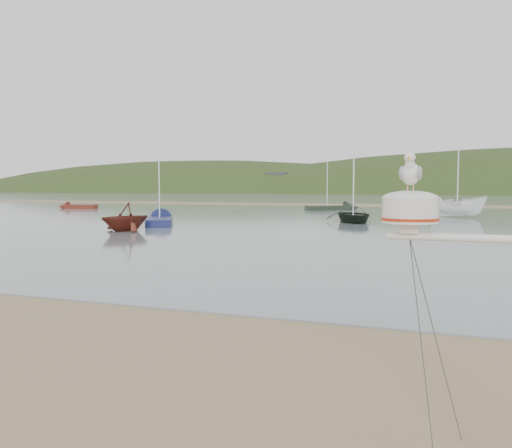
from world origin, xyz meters
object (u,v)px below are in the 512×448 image
(boat_red, at_px, (125,204))
(dinghy_red_far, at_px, (73,207))
(sailboat_blue_near, at_px, (161,220))
(boat_dark, at_px, (353,189))
(boat_white, at_px, (458,190))
(sailboat_dark_mid, at_px, (340,208))

(boat_red, height_order, dinghy_red_far, boat_red)
(sailboat_blue_near, height_order, dinghy_red_far, sailboat_blue_near)
(boat_dark, relative_size, boat_white, 1.04)
(boat_dark, height_order, sailboat_blue_near, sailboat_blue_near)
(boat_dark, distance_m, dinghy_red_far, 38.19)
(dinghy_red_far, bearing_deg, sailboat_blue_near, -39.29)
(boat_dark, xyz_separation_m, boat_red, (-11.33, -12.71, -0.84))
(dinghy_red_far, bearing_deg, boat_dark, -19.54)
(boat_dark, height_order, boat_white, boat_dark)
(dinghy_red_far, bearing_deg, sailboat_dark_mid, 13.91)
(boat_white, xyz_separation_m, dinghy_red_far, (-43.17, 3.36, -2.13))
(boat_red, xyz_separation_m, sailboat_dark_mid, (6.13, 33.07, -1.37))
(boat_dark, bearing_deg, boat_white, 30.64)
(boat_white, xyz_separation_m, sailboat_dark_mid, (-12.44, 10.97, -2.12))
(boat_red, height_order, sailboat_dark_mid, sailboat_dark_mid)
(boat_white, bearing_deg, sailboat_dark_mid, 53.87)
(boat_red, distance_m, boat_white, 28.88)
(sailboat_dark_mid, distance_m, dinghy_red_far, 31.66)
(boat_dark, bearing_deg, sailboat_dark_mid, 82.59)
(boat_dark, distance_m, boat_white, 11.85)
(sailboat_blue_near, bearing_deg, boat_red, -77.78)
(sailboat_blue_near, distance_m, dinghy_red_far, 29.97)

